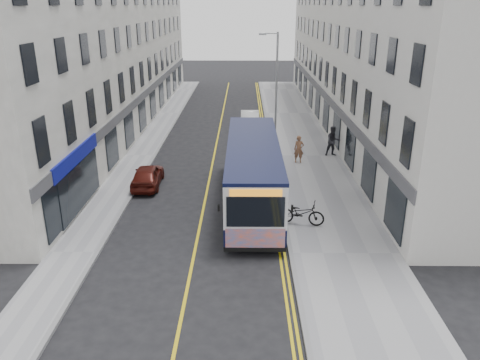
{
  "coord_description": "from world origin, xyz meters",
  "views": [
    {
      "loc": [
        2.06,
        -18.16,
        9.7
      ],
      "look_at": [
        1.86,
        3.32,
        1.6
      ],
      "focal_mm": 35.0,
      "sensor_mm": 36.0,
      "label": 1
    }
  ],
  "objects_px": {
    "bicycle": "(301,213)",
    "city_bus": "(253,171)",
    "car_maroon": "(148,175)",
    "car_white": "(250,120)",
    "streetlamp": "(275,87)",
    "pedestrian_near": "(299,149)",
    "pedestrian_far": "(333,141)"
  },
  "relations": [
    {
      "from": "bicycle",
      "to": "pedestrian_far",
      "type": "relative_size",
      "value": 1.08
    },
    {
      "from": "bicycle",
      "to": "car_white",
      "type": "bearing_deg",
      "value": 20.77
    },
    {
      "from": "bicycle",
      "to": "car_white",
      "type": "height_order",
      "value": "car_white"
    },
    {
      "from": "city_bus",
      "to": "pedestrian_far",
      "type": "xyz_separation_m",
      "value": [
        5.49,
        7.91,
        -0.67
      ]
    },
    {
      "from": "bicycle",
      "to": "car_white",
      "type": "xyz_separation_m",
      "value": [
        -2.17,
        18.28,
        0.01
      ]
    },
    {
      "from": "bicycle",
      "to": "car_maroon",
      "type": "height_order",
      "value": "car_maroon"
    },
    {
      "from": "pedestrian_near",
      "to": "car_maroon",
      "type": "relative_size",
      "value": 0.47
    },
    {
      "from": "car_white",
      "to": "car_maroon",
      "type": "distance_m",
      "value": 14.45
    },
    {
      "from": "bicycle",
      "to": "pedestrian_far",
      "type": "xyz_separation_m",
      "value": [
        3.31,
        10.55,
        0.43
      ]
    },
    {
      "from": "pedestrian_far",
      "to": "car_maroon",
      "type": "relative_size",
      "value": 0.54
    },
    {
      "from": "bicycle",
      "to": "car_maroon",
      "type": "distance_m",
      "value": 9.56
    },
    {
      "from": "streetlamp",
      "to": "car_white",
      "type": "height_order",
      "value": "streetlamp"
    },
    {
      "from": "car_maroon",
      "to": "car_white",
      "type": "bearing_deg",
      "value": -115.49
    },
    {
      "from": "pedestrian_near",
      "to": "car_maroon",
      "type": "distance_m",
      "value": 9.83
    },
    {
      "from": "city_bus",
      "to": "pedestrian_far",
      "type": "relative_size",
      "value": 5.62
    },
    {
      "from": "streetlamp",
      "to": "car_white",
      "type": "xyz_separation_m",
      "value": [
        -1.65,
        5.75,
        -3.68
      ]
    },
    {
      "from": "city_bus",
      "to": "pedestrian_near",
      "type": "height_order",
      "value": "city_bus"
    },
    {
      "from": "city_bus",
      "to": "car_maroon",
      "type": "bearing_deg",
      "value": 157.51
    },
    {
      "from": "city_bus",
      "to": "pedestrian_far",
      "type": "distance_m",
      "value": 9.65
    },
    {
      "from": "streetlamp",
      "to": "pedestrian_far",
      "type": "relative_size",
      "value": 4.0
    },
    {
      "from": "pedestrian_far",
      "to": "bicycle",
      "type": "bearing_deg",
      "value": -115.52
    },
    {
      "from": "pedestrian_near",
      "to": "pedestrian_far",
      "type": "height_order",
      "value": "pedestrian_far"
    },
    {
      "from": "pedestrian_near",
      "to": "car_maroon",
      "type": "bearing_deg",
      "value": -157.13
    },
    {
      "from": "streetlamp",
      "to": "city_bus",
      "type": "height_order",
      "value": "streetlamp"
    },
    {
      "from": "bicycle",
      "to": "city_bus",
      "type": "bearing_deg",
      "value": 53.5
    },
    {
      "from": "car_white",
      "to": "pedestrian_near",
      "type": "bearing_deg",
      "value": -71.91
    },
    {
      "from": "car_white",
      "to": "car_maroon",
      "type": "height_order",
      "value": "car_white"
    },
    {
      "from": "pedestrian_far",
      "to": "car_white",
      "type": "height_order",
      "value": "pedestrian_far"
    },
    {
      "from": "bicycle",
      "to": "pedestrian_near",
      "type": "relative_size",
      "value": 1.24
    },
    {
      "from": "car_maroon",
      "to": "pedestrian_near",
      "type": "bearing_deg",
      "value": -157.19
    },
    {
      "from": "pedestrian_far",
      "to": "streetlamp",
      "type": "bearing_deg",
      "value": 144.56
    },
    {
      "from": "bicycle",
      "to": "car_maroon",
      "type": "relative_size",
      "value": 0.58
    }
  ]
}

